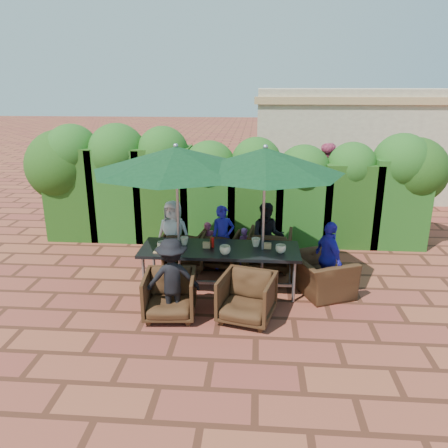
# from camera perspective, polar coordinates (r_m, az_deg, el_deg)

# --- Properties ---
(ground) EXTENTS (80.00, 80.00, 0.00)m
(ground) POSITION_cam_1_polar(r_m,az_deg,el_deg) (7.71, 0.09, -7.81)
(ground) COLOR brown
(ground) RESTS_ON ground
(dining_table) EXTENTS (2.62, 0.90, 0.75)m
(dining_table) POSITION_cam_1_polar(r_m,az_deg,el_deg) (7.24, -0.55, -3.72)
(dining_table) COLOR black
(dining_table) RESTS_ON ground
(umbrella_left) EXTENTS (2.69, 2.69, 2.46)m
(umbrella_left) POSITION_cam_1_polar(r_m,az_deg,el_deg) (6.95, -6.27, 8.44)
(umbrella_left) COLOR gray
(umbrella_left) RESTS_ON ground
(umbrella_right) EXTENTS (2.47, 2.47, 2.46)m
(umbrella_right) POSITION_cam_1_polar(r_m,az_deg,el_deg) (6.81, 5.39, 8.26)
(umbrella_right) COLOR gray
(umbrella_right) RESTS_ON ground
(chair_far_left) EXTENTS (0.78, 0.74, 0.79)m
(chair_far_left) POSITION_cam_1_polar(r_m,az_deg,el_deg) (8.30, -5.04, -2.98)
(chair_far_left) COLOR black
(chair_far_left) RESTS_ON ground
(chair_far_mid) EXTENTS (0.80, 0.77, 0.73)m
(chair_far_mid) POSITION_cam_1_polar(r_m,az_deg,el_deg) (8.33, -0.69, -3.04)
(chair_far_mid) COLOR black
(chair_far_mid) RESTS_ON ground
(chair_far_right) EXTENTS (0.86, 0.82, 0.81)m
(chair_far_right) POSITION_cam_1_polar(r_m,az_deg,el_deg) (8.26, 6.02, -3.03)
(chair_far_right) COLOR black
(chair_far_right) RESTS_ON ground
(chair_near_left) EXTENTS (0.80, 0.75, 0.77)m
(chair_near_left) POSITION_cam_1_polar(r_m,az_deg,el_deg) (6.59, -7.09, -8.93)
(chair_near_left) COLOR black
(chair_near_left) RESTS_ON ground
(chair_near_right) EXTENTS (0.91, 0.87, 0.78)m
(chair_near_right) POSITION_cam_1_polar(r_m,az_deg,el_deg) (6.46, 3.00, -9.32)
(chair_near_right) COLOR black
(chair_near_right) RESTS_ON ground
(chair_end_right) EXTENTS (0.96, 1.15, 0.86)m
(chair_end_right) POSITION_cam_1_polar(r_m,az_deg,el_deg) (7.40, 12.61, -5.74)
(chair_end_right) COLOR black
(chair_end_right) RESTS_ON ground
(adult_far_left) EXTENTS (0.70, 0.49, 1.31)m
(adult_far_left) POSITION_cam_1_polar(r_m,az_deg,el_deg) (8.19, -6.60, -1.39)
(adult_far_left) COLOR silver
(adult_far_left) RESTS_ON ground
(adult_far_mid) EXTENTS (0.53, 0.48, 1.21)m
(adult_far_mid) POSITION_cam_1_polar(r_m,az_deg,el_deg) (8.13, -0.14, -1.79)
(adult_far_mid) COLOR #2620B2
(adult_far_mid) RESTS_ON ground
(adult_far_right) EXTENTS (0.63, 0.39, 1.30)m
(adult_far_right) POSITION_cam_1_polar(r_m,az_deg,el_deg) (8.06, 5.67, -1.73)
(adult_far_right) COLOR black
(adult_far_right) RESTS_ON ground
(adult_near_left) EXTENTS (0.85, 0.53, 1.24)m
(adult_near_left) POSITION_cam_1_polar(r_m,az_deg,el_deg) (6.47, -6.79, -7.12)
(adult_near_left) COLOR black
(adult_near_left) RESTS_ON ground
(adult_end_right) EXTENTS (0.61, 0.81, 1.24)m
(adult_end_right) POSITION_cam_1_polar(r_m,az_deg,el_deg) (7.34, 13.50, -4.39)
(adult_end_right) COLOR #2620B2
(adult_end_right) RESTS_ON ground
(child_left) EXTENTS (0.33, 0.29, 0.83)m
(child_left) POSITION_cam_1_polar(r_m,az_deg,el_deg) (8.41, -2.07, -2.51)
(child_left) COLOR #BF4369
(child_left) RESTS_ON ground
(child_right) EXTENTS (0.31, 0.28, 0.75)m
(child_right) POSITION_cam_1_polar(r_m,az_deg,el_deg) (8.32, 2.72, -3.04)
(child_right) COLOR #904AA1
(child_right) RESTS_ON ground
(pedestrian_a) EXTENTS (1.74, 1.17, 1.76)m
(pedestrian_a) POSITION_cam_1_polar(r_m,az_deg,el_deg) (11.32, 10.38, 5.02)
(pedestrian_a) COLOR #268123
(pedestrian_a) RESTS_ON ground
(pedestrian_b) EXTENTS (1.08, 0.94, 1.92)m
(pedestrian_b) POSITION_cam_1_polar(r_m,az_deg,el_deg) (11.59, 12.98, 5.55)
(pedestrian_b) COLOR #BF4369
(pedestrian_b) RESTS_ON ground
(pedestrian_c) EXTENTS (1.30, 1.01, 1.85)m
(pedestrian_c) POSITION_cam_1_polar(r_m,az_deg,el_deg) (11.77, 20.00, 4.94)
(pedestrian_c) COLOR gray
(pedestrian_c) RESTS_ON ground
(cup_a) EXTENTS (0.17, 0.17, 0.14)m
(cup_a) POSITION_cam_1_polar(r_m,az_deg,el_deg) (7.19, -8.04, -2.82)
(cup_a) COLOR beige
(cup_a) RESTS_ON dining_table
(cup_b) EXTENTS (0.14, 0.14, 0.13)m
(cup_b) POSITION_cam_1_polar(r_m,az_deg,el_deg) (7.38, -5.20, -2.21)
(cup_b) COLOR beige
(cup_b) RESTS_ON dining_table
(cup_c) EXTENTS (0.18, 0.18, 0.14)m
(cup_c) POSITION_cam_1_polar(r_m,az_deg,el_deg) (6.94, 0.14, -3.41)
(cup_c) COLOR beige
(cup_c) RESTS_ON dining_table
(cup_d) EXTENTS (0.15, 0.15, 0.14)m
(cup_d) POSITION_cam_1_polar(r_m,az_deg,el_deg) (7.29, 4.18, -2.40)
(cup_d) COLOR beige
(cup_d) RESTS_ON dining_table
(cup_e) EXTENTS (0.17, 0.17, 0.13)m
(cup_e) POSITION_cam_1_polar(r_m,az_deg,el_deg) (7.06, 7.42, -3.23)
(cup_e) COLOR beige
(cup_e) RESTS_ON dining_table
(ketchup_bottle) EXTENTS (0.04, 0.04, 0.17)m
(ketchup_bottle) POSITION_cam_1_polar(r_m,az_deg,el_deg) (7.22, -1.47, -2.44)
(ketchup_bottle) COLOR #B20C0A
(ketchup_bottle) RESTS_ON dining_table
(sauce_bottle) EXTENTS (0.04, 0.04, 0.17)m
(sauce_bottle) POSITION_cam_1_polar(r_m,az_deg,el_deg) (7.27, -1.70, -2.28)
(sauce_bottle) COLOR #4C230C
(sauce_bottle) RESTS_ON dining_table
(serving_tray) EXTENTS (0.35, 0.25, 0.02)m
(serving_tray) POSITION_cam_1_polar(r_m,az_deg,el_deg) (7.16, -7.67, -3.44)
(serving_tray) COLOR #9E774C
(serving_tray) RESTS_ON dining_table
(number_block_left) EXTENTS (0.12, 0.06, 0.10)m
(number_block_left) POSITION_cam_1_polar(r_m,az_deg,el_deg) (7.21, -2.31, -2.76)
(number_block_left) COLOR tan
(number_block_left) RESTS_ON dining_table
(number_block_right) EXTENTS (0.12, 0.06, 0.10)m
(number_block_right) POSITION_cam_1_polar(r_m,az_deg,el_deg) (7.21, 5.72, -2.85)
(number_block_right) COLOR tan
(number_block_right) RESTS_ON dining_table
(hedge_wall) EXTENTS (9.10, 1.60, 2.55)m
(hedge_wall) POSITION_cam_1_polar(r_m,az_deg,el_deg) (9.49, -0.29, 5.80)
(hedge_wall) COLOR #163C10
(hedge_wall) RESTS_ON ground
(building) EXTENTS (6.20, 3.08, 3.20)m
(building) POSITION_cam_1_polar(r_m,az_deg,el_deg) (14.34, 16.62, 10.19)
(building) COLOR beige
(building) RESTS_ON ground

